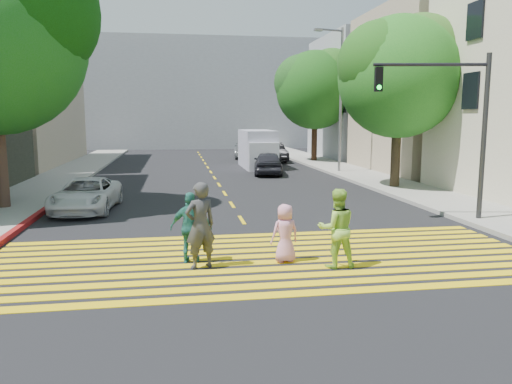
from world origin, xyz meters
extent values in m
plane|color=black|center=(0.00, 0.00, 0.00)|extent=(120.00, 120.00, 0.00)
cube|color=gray|center=(-8.50, 22.00, 0.07)|extent=(3.00, 40.00, 0.15)
cube|color=gray|center=(8.50, 15.00, 0.07)|extent=(3.00, 60.00, 0.15)
cube|color=maroon|center=(-6.90, 6.00, 0.08)|extent=(0.20, 8.00, 0.16)
cube|color=yellow|center=(0.00, -1.20, 0.01)|extent=(13.40, 0.35, 0.01)
cube|color=yellow|center=(0.00, -0.65, 0.01)|extent=(13.40, 0.35, 0.01)
cube|color=yellow|center=(0.00, -0.10, 0.01)|extent=(13.40, 0.35, 0.01)
cube|color=yellow|center=(0.00, 0.45, 0.01)|extent=(13.40, 0.35, 0.01)
cube|color=yellow|center=(0.00, 1.00, 0.01)|extent=(13.40, 0.35, 0.01)
cube|color=yellow|center=(0.00, 1.55, 0.01)|extent=(13.40, 0.35, 0.01)
cube|color=yellow|center=(0.00, 2.10, 0.01)|extent=(13.40, 0.35, 0.01)
cube|color=yellow|center=(0.00, 2.65, 0.01)|extent=(13.40, 0.35, 0.01)
cube|color=yellow|center=(0.00, 3.20, 0.01)|extent=(13.40, 0.35, 0.01)
cube|color=yellow|center=(0.00, 3.75, 0.01)|extent=(13.40, 0.35, 0.01)
cube|color=yellow|center=(0.00, 6.00, 0.01)|extent=(0.12, 1.40, 0.01)
cube|color=yellow|center=(0.00, 9.00, 0.01)|extent=(0.12, 1.40, 0.01)
cube|color=yellow|center=(0.00, 12.00, 0.01)|extent=(0.12, 1.40, 0.01)
cube|color=yellow|center=(0.00, 15.00, 0.01)|extent=(0.12, 1.40, 0.01)
cube|color=yellow|center=(0.00, 18.00, 0.01)|extent=(0.12, 1.40, 0.01)
cube|color=yellow|center=(0.00, 21.00, 0.01)|extent=(0.12, 1.40, 0.01)
cube|color=yellow|center=(0.00, 24.00, 0.01)|extent=(0.12, 1.40, 0.01)
cube|color=yellow|center=(0.00, 27.00, 0.01)|extent=(0.12, 1.40, 0.01)
cube|color=yellow|center=(0.00, 30.00, 0.01)|extent=(0.12, 1.40, 0.01)
cube|color=yellow|center=(0.00, 33.00, 0.01)|extent=(0.12, 1.40, 0.01)
cube|color=yellow|center=(0.00, 36.00, 0.01)|extent=(0.12, 1.40, 0.01)
cube|color=yellow|center=(0.00, 39.00, 0.01)|extent=(0.12, 1.40, 0.01)
cube|color=tan|center=(15.00, 19.00, 5.00)|extent=(10.00, 10.00, 10.00)
cube|color=gray|center=(15.00, 30.00, 5.00)|extent=(10.00, 10.00, 10.00)
cube|color=gray|center=(0.00, 48.00, 6.00)|extent=(30.00, 8.00, 12.00)
cylinder|color=#49291F|center=(-8.47, 9.11, 1.71)|extent=(0.59, 0.59, 3.43)
sphere|color=#0E3805|center=(-7.13, 8.88, 7.06)|extent=(6.47, 6.47, 4.95)
cylinder|color=black|center=(8.19, 12.07, 1.50)|extent=(0.45, 0.45, 3.00)
sphere|color=#165818|center=(8.19, 12.07, 5.26)|extent=(5.76, 5.76, 5.65)
sphere|color=#2B5318|center=(9.33, 12.35, 6.11)|extent=(4.32, 4.32, 4.24)
sphere|color=#156215|center=(7.20, 11.88, 5.83)|extent=(4.03, 4.03, 3.96)
cylinder|color=black|center=(8.33, 26.81, 1.55)|extent=(0.55, 0.55, 3.09)
sphere|color=#143A10|center=(8.33, 26.81, 5.45)|extent=(7.46, 7.46, 5.89)
sphere|color=black|center=(9.55, 26.72, 6.33)|extent=(5.60, 5.60, 4.42)
sphere|color=black|center=(7.29, 26.96, 6.04)|extent=(5.22, 5.22, 4.12)
imported|color=#383838|center=(-1.63, 0.83, 0.99)|extent=(0.85, 0.70, 1.99)
imported|color=#9ED546|center=(1.45, 0.40, 0.91)|extent=(0.90, 0.71, 1.83)
imported|color=pink|center=(0.37, 0.99, 0.70)|extent=(0.77, 0.58, 1.40)
imported|color=#266F62|center=(-1.82, 1.31, 0.84)|extent=(1.04, 0.56, 1.69)
imported|color=silver|center=(-5.43, 8.56, 0.60)|extent=(2.28, 4.46, 1.21)
imported|color=black|center=(3.32, 19.12, 0.70)|extent=(2.30, 4.35, 1.41)
imported|color=#A8ACB0|center=(3.76, 31.42, 0.73)|extent=(2.72, 5.28, 1.46)
imported|color=black|center=(5.27, 27.72, 0.74)|extent=(1.73, 4.53, 1.48)
cube|color=#ADACC3|center=(3.38, 23.57, 1.27)|extent=(2.06, 5.10, 2.55)
cube|color=silver|center=(3.37, 21.33, 0.92)|extent=(1.94, 1.23, 1.83)
cylinder|color=black|center=(2.56, 21.74, 0.36)|extent=(0.26, 0.71, 0.71)
cylinder|color=black|center=(4.19, 21.73, 0.36)|extent=(0.26, 0.71, 0.71)
cylinder|color=black|center=(2.58, 25.41, 0.36)|extent=(0.26, 0.71, 0.71)
cylinder|color=black|center=(4.21, 25.40, 0.36)|extent=(0.26, 0.71, 0.71)
cylinder|color=#2B2B2B|center=(7.63, 4.40, 2.71)|extent=(0.19, 0.19, 5.42)
cylinder|color=black|center=(5.85, 4.71, 5.06)|extent=(3.58, 0.73, 0.11)
cube|color=black|center=(4.25, 4.99, 4.61)|extent=(0.27, 0.27, 0.76)
sphere|color=#02C61F|center=(4.22, 4.87, 4.35)|extent=(0.17, 0.17, 0.14)
cylinder|color=gray|center=(7.75, 19.04, 4.33)|extent=(0.19, 0.19, 8.67)
cylinder|color=#585A65|center=(6.90, 18.84, 8.48)|extent=(1.71, 0.51, 0.12)
cube|color=gray|center=(6.15, 18.67, 8.43)|extent=(0.52, 0.32, 0.14)
camera|label=1|loc=(-2.13, -10.29, 3.42)|focal=35.00mm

